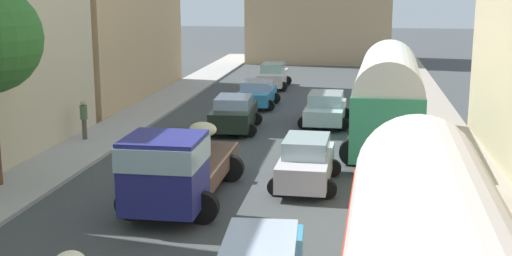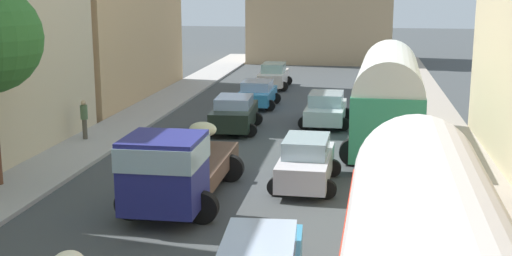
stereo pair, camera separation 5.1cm
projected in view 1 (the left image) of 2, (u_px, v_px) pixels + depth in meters
The scene contains 11 objects.
ground_plane at pixel (268, 149), 26.78m from camera, with size 154.00×154.00×0.00m, color #414547.
sidewalk_left at pixel (96, 141), 27.87m from camera, with size 2.50×70.00×0.14m, color #AAA7A4.
sidewalk_right at pixel (454, 155), 25.66m from camera, with size 2.50×70.00×0.14m, color #A19689.
parked_bus_1 at pixel (388, 94), 26.52m from camera, with size 3.61×9.45×4.02m.
cargo_truck_1 at pixel (177, 166), 19.53m from camera, with size 2.99×6.82×2.46m.
car_0 at pixel (234, 113), 30.02m from camera, with size 2.46×4.09×1.57m.
car_1 at pixel (257, 94), 35.85m from camera, with size 2.32×3.66×1.42m.
car_2 at pixel (273, 76), 42.35m from camera, with size 2.16×4.10×1.59m.
car_4 at pixel (306, 162), 21.78m from camera, with size 2.23×3.99×1.64m.
car_5 at pixel (326, 109), 31.31m from camera, with size 2.39×4.01×1.53m.
pedestrian_0 at pixel (84, 118), 27.76m from camera, with size 0.32×0.32×1.79m.
Camera 1 is at (3.59, 1.25, 6.52)m, focal length 46.78 mm.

